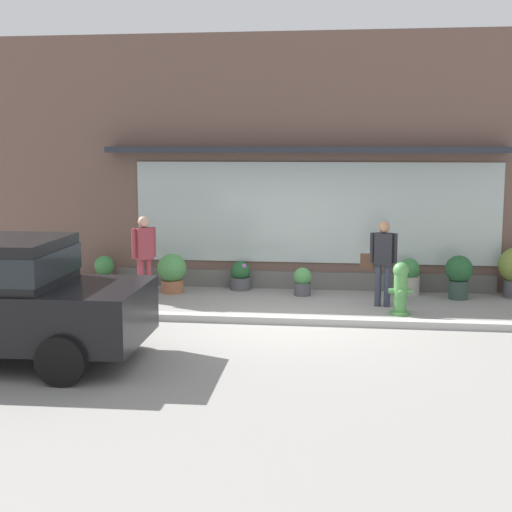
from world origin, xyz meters
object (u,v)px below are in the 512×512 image
at_px(potted_plant_low_front, 240,276).
at_px(fire_hydrant, 401,288).
at_px(potted_plant_trailing_edge, 172,272).
at_px(potted_plant_by_entrance, 104,270).
at_px(potted_plant_corner_tall, 459,274).
at_px(potted_plant_doorstep, 302,281).
at_px(pedestrian_with_handbag, 382,257).
at_px(potted_plant_window_right, 409,276).
at_px(pedestrian_passerby, 144,251).

bearing_deg(potted_plant_low_front, fire_hydrant, -31.66).
bearing_deg(potted_plant_trailing_edge, potted_plant_low_front, 19.97).
xyz_separation_m(potted_plant_trailing_edge, potted_plant_low_front, (1.34, 0.49, -0.14)).
relative_size(potted_plant_by_entrance, potted_plant_corner_tall, 0.78).
distance_m(potted_plant_by_entrance, potted_plant_doorstep, 4.25).
bearing_deg(pedestrian_with_handbag, potted_plant_by_entrance, -3.17).
height_order(fire_hydrant, potted_plant_doorstep, fire_hydrant).
xyz_separation_m(potted_plant_low_front, potted_plant_window_right, (3.44, -0.04, 0.07)).
height_order(pedestrian_passerby, potted_plant_corner_tall, pedestrian_passerby).
relative_size(potted_plant_doorstep, potted_plant_trailing_edge, 0.70).
bearing_deg(potted_plant_by_entrance, potted_plant_corner_tall, -2.73).
bearing_deg(potted_plant_by_entrance, potted_plant_low_front, 1.00).
xyz_separation_m(pedestrian_passerby, potted_plant_trailing_edge, (0.33, 0.84, -0.53)).
bearing_deg(potted_plant_doorstep, potted_plant_low_front, 161.38).
bearing_deg(potted_plant_corner_tall, fire_hydrant, -128.09).
xyz_separation_m(pedestrian_with_handbag, potted_plant_corner_tall, (1.52, 0.88, -0.44)).
xyz_separation_m(pedestrian_passerby, potted_plant_doorstep, (2.99, 0.88, -0.67)).
distance_m(pedestrian_with_handbag, potted_plant_doorstep, 1.85).
height_order(potted_plant_doorstep, potted_plant_trailing_edge, potted_plant_trailing_edge).
xyz_separation_m(fire_hydrant, potted_plant_by_entrance, (-6.06, 1.89, -0.12)).
height_order(potted_plant_trailing_edge, potted_plant_corner_tall, potted_plant_corner_tall).
xyz_separation_m(pedestrian_passerby, potted_plant_low_front, (1.67, 1.33, -0.67)).
distance_m(pedestrian_passerby, potted_plant_window_right, 5.30).
height_order(pedestrian_with_handbag, potted_plant_trailing_edge, pedestrian_with_handbag).
relative_size(fire_hydrant, pedestrian_passerby, 0.57).
relative_size(pedestrian_with_handbag, potted_plant_low_front, 2.67).
bearing_deg(fire_hydrant, potted_plant_window_right, 81.29).
relative_size(pedestrian_with_handbag, pedestrian_passerby, 0.97).
bearing_deg(potted_plant_doorstep, fire_hydrant, -39.30).
bearing_deg(potted_plant_by_entrance, potted_plant_doorstep, -5.32).
xyz_separation_m(potted_plant_by_entrance, potted_plant_low_front, (2.91, 0.05, -0.07)).
distance_m(potted_plant_corner_tall, potted_plant_window_right, 0.99).
relative_size(pedestrian_passerby, potted_plant_trailing_edge, 2.05).
relative_size(pedestrian_passerby, potted_plant_low_front, 2.74).
bearing_deg(potted_plant_window_right, fire_hydrant, -98.71).
distance_m(pedestrian_passerby, potted_plant_doorstep, 3.19).
bearing_deg(potted_plant_low_front, pedestrian_with_handbag, -24.18).
height_order(pedestrian_passerby, potted_plant_low_front, pedestrian_passerby).
height_order(fire_hydrant, pedestrian_passerby, pedestrian_passerby).
distance_m(potted_plant_by_entrance, potted_plant_low_front, 2.91).
distance_m(fire_hydrant, potted_plant_corner_tall, 1.96).
distance_m(pedestrian_with_handbag, potted_plant_trailing_edge, 4.28).
xyz_separation_m(potted_plant_doorstep, potted_plant_corner_tall, (3.04, 0.05, 0.20)).
height_order(fire_hydrant, pedestrian_with_handbag, pedestrian_with_handbag).
distance_m(potted_plant_doorstep, potted_plant_low_front, 1.39).
bearing_deg(potted_plant_window_right, pedestrian_passerby, -165.93).
bearing_deg(potted_plant_by_entrance, fire_hydrant, -17.34).
xyz_separation_m(potted_plant_by_entrance, potted_plant_doorstep, (4.23, -0.39, -0.08)).
bearing_deg(potted_plant_window_right, potted_plant_low_front, 179.25).
bearing_deg(potted_plant_window_right, potted_plant_by_entrance, -179.95).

